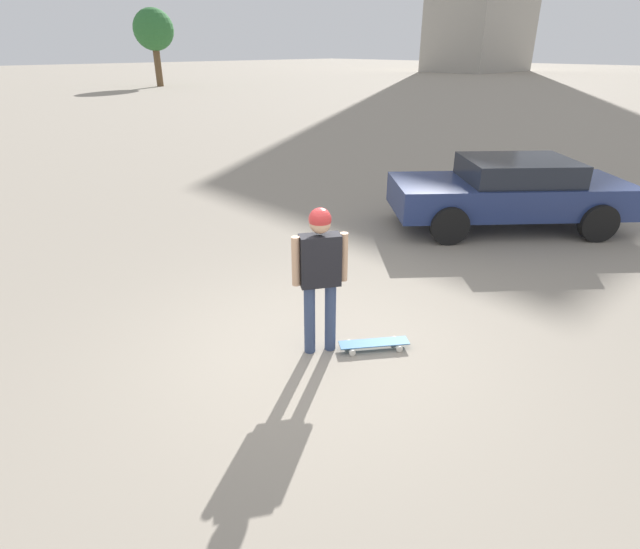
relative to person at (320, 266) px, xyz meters
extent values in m
plane|color=gray|center=(0.00, 0.00, -1.09)|extent=(220.00, 220.00, 0.00)
cylinder|color=#38476B|center=(0.11, -0.06, -0.66)|extent=(0.13, 0.13, 0.86)
cylinder|color=#38476B|center=(-0.11, 0.06, -0.66)|extent=(0.13, 0.13, 0.86)
cube|color=black|center=(0.00, 0.00, 0.07)|extent=(0.49, 0.40, 0.59)
cylinder|color=tan|center=(0.23, -0.14, 0.09)|extent=(0.09, 0.09, 0.56)
cylinder|color=tan|center=(-0.23, 0.14, 0.09)|extent=(0.09, 0.09, 0.56)
sphere|color=tan|center=(0.00, 0.00, 0.50)|extent=(0.23, 0.23, 0.23)
sphere|color=red|center=(0.00, 0.00, 0.54)|extent=(0.25, 0.25, 0.25)
cube|color=#336693|center=(-0.48, 0.43, -1.00)|extent=(0.79, 0.64, 0.01)
cylinder|color=silver|center=(-0.19, 0.35, -1.05)|extent=(0.08, 0.07, 0.08)
cylinder|color=silver|center=(-0.31, 0.18, -1.05)|extent=(0.08, 0.07, 0.08)
cylinder|color=silver|center=(-0.65, 0.68, -1.05)|extent=(0.08, 0.07, 0.08)
cylinder|color=silver|center=(-0.77, 0.51, -1.05)|extent=(0.08, 0.07, 0.08)
cube|color=navy|center=(-5.73, -0.68, -0.44)|extent=(4.52, 4.23, 0.59)
cube|color=#1E232D|center=(-5.82, -0.60, 0.06)|extent=(2.54, 2.50, 0.42)
cylinder|color=black|center=(-4.11, -0.92, -0.74)|extent=(0.66, 0.61, 0.70)
cylinder|color=black|center=(-5.25, -2.24, -0.74)|extent=(0.66, 0.61, 0.70)
cylinder|color=black|center=(-6.21, 0.89, -0.74)|extent=(0.66, 0.61, 0.70)
cylinder|color=black|center=(-7.35, -0.43, -0.74)|extent=(0.66, 0.61, 0.70)
cylinder|color=brown|center=(-19.27, -40.97, 0.62)|extent=(0.58, 0.58, 3.42)
sphere|color=#2D6B33|center=(-19.27, -40.97, 3.53)|extent=(3.43, 3.43, 3.43)
camera|label=1|loc=(3.48, 3.64, 2.21)|focal=28.00mm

